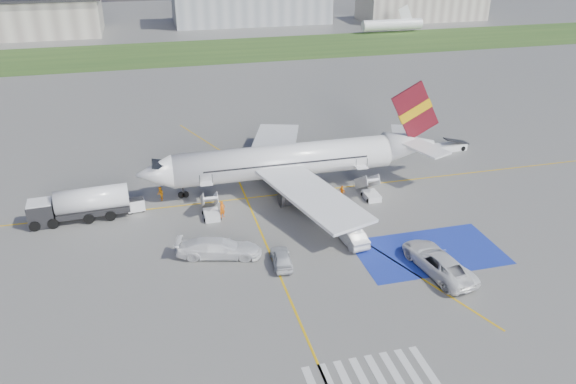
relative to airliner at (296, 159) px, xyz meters
name	(u,v)px	position (x,y,z in m)	size (l,w,h in m)	color
ground	(318,245)	(-1.51, -14.00, -3.39)	(400.00, 400.00, 0.00)	#60605E
grass_strip	(204,52)	(-1.51, 81.00, -3.39)	(400.00, 30.00, 0.01)	#2D4C1E
taxiway_line_main	(288,194)	(-1.51, -2.00, -3.39)	(120.00, 0.20, 0.01)	gold
taxiway_line_cross	(296,314)	(-6.51, -24.00, -3.39)	(0.20, 60.00, 0.01)	gold
taxiway_line_diag	(288,194)	(-1.51, -2.00, -3.39)	(0.20, 60.00, 0.01)	gold
staging_box	(429,252)	(8.49, -18.00, -3.39)	(14.00, 8.00, 0.01)	#1A2E9E
crosswalk	(370,376)	(-3.31, -32.00, -3.39)	(9.00, 4.00, 0.01)	silver
terminal_centre	(251,3)	(18.49, 121.00, 2.61)	(48.00, 18.00, 12.00)	gray
terminal_east	(421,7)	(73.49, 114.00, 0.61)	(40.00, 16.00, 8.00)	gray
airliner	(296,159)	(0.00, 0.00, 0.00)	(36.81, 32.95, 11.92)	white
airstairs_fwd	(211,211)	(-11.01, -5.30, -2.77)	(1.90, 5.20, 3.60)	white
airstairs_aft	(370,192)	(7.49, -5.30, -2.77)	(1.90, 5.20, 3.60)	white
fuel_tanker	(80,207)	(-24.55, -2.51, -1.92)	(10.37, 3.38, 3.49)	black
gpu_cart	(136,206)	(-18.87, -2.12, -2.70)	(1.98, 1.42, 1.53)	white
belt_loader	(447,147)	(23.63, 5.89, -2.96)	(5.88, 2.41, 1.74)	white
car_silver_a	(281,258)	(-5.90, -16.55, -2.65)	(1.75, 4.36, 1.49)	silver
car_silver_b	(351,235)	(1.75, -14.29, -2.54)	(1.80, 5.16, 1.70)	#B3B5BA
van_white_a	(438,259)	(7.68, -21.13, -2.14)	(3.07, 6.65, 2.50)	silver
van_white_b	(219,245)	(-11.34, -13.60, -2.21)	(2.46, 6.06, 2.38)	white
crew_fwd	(222,209)	(-9.83, -5.89, -2.45)	(0.69, 0.45, 1.89)	#DC5C0B
crew_nose	(160,194)	(-16.10, -0.04, -2.56)	(0.81, 0.63, 1.67)	orange
crew_aft	(342,192)	(4.24, -4.72, -2.60)	(0.93, 0.39, 1.58)	orange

